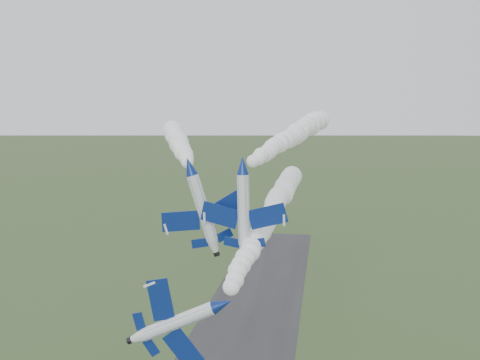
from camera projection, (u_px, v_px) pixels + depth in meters
The scene contains 6 objects.
jet_lead at pixel (223, 304), 50.67m from camera, with size 4.04×11.38×8.62m.
smoke_trail_jet_lead at pixel (272, 212), 88.18m from camera, with size 4.51×71.66×4.51m, color white, non-canonical shape.
jet_pair_left at pixel (189, 166), 71.06m from camera, with size 11.53×13.94×4.43m.
smoke_trail_jet_pair_left at pixel (178, 142), 108.38m from camera, with size 4.79×68.68×4.79m, color white, non-canonical shape.
jet_pair_right at pixel (242, 165), 68.94m from camera, with size 11.61×13.84×3.41m.
smoke_trail_jet_pair_right at pixel (296, 134), 106.86m from camera, with size 4.95×72.75×4.95m, color white, non-canonical shape.
Camera 1 is at (17.41, -51.44, 50.42)m, focal length 40.00 mm.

